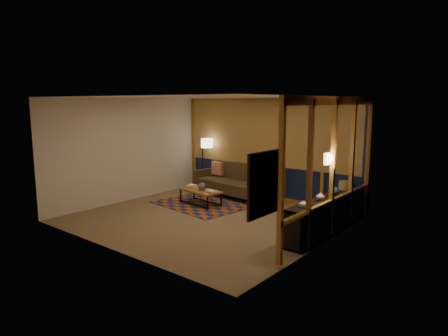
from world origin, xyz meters
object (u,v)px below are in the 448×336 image
Objects in this scene: sofa at (232,181)px; coffee_table at (200,197)px; bookshelf at (327,214)px; floor_lamp at (203,163)px.

coffee_table is at bearing -89.48° from sofa.
bookshelf is (3.33, -1.15, -0.09)m from sofa.
sofa is 3.52m from bookshelf.
floor_lamp is at bearing 174.03° from sofa.
sofa is 1.90× the size of coffee_table.
sofa is at bearing 161.00° from bookshelf.
coffee_table is at bearing -179.30° from bookshelf.
bookshelf is (4.69, -1.43, -0.42)m from floor_lamp.
bookshelf is (3.43, 0.04, 0.16)m from coffee_table.
floor_lamp reaches higher than sofa.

